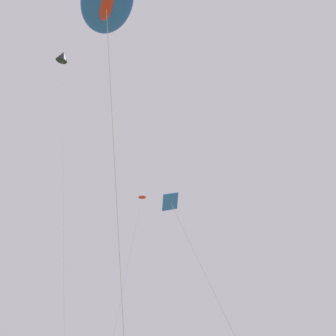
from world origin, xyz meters
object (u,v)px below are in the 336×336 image
big_show_kite (108,0)px  small_kite_delta_white (175,211)px  small_kite_box_yellow (141,202)px  small_kite_diamond_red (63,58)px

big_show_kite → small_kite_delta_white: bearing=-65.0°
small_kite_box_yellow → small_kite_diamond_red: (-13.37, -8.91, 4.25)m
small_kite_box_yellow → big_show_kite: bearing=96.1°
big_show_kite → small_kite_delta_white: big_show_kite is taller
big_show_kite → small_kite_box_yellow: size_ratio=0.95×
big_show_kite → small_kite_diamond_red: size_ratio=0.78×
big_show_kite → small_kite_diamond_red: (1.51, 9.32, 4.81)m
small_kite_delta_white → small_kite_diamond_red: size_ratio=0.40×
small_kite_delta_white → small_kite_diamond_red: small_kite_diamond_red is taller
big_show_kite → small_kite_delta_white: size_ratio=1.96×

